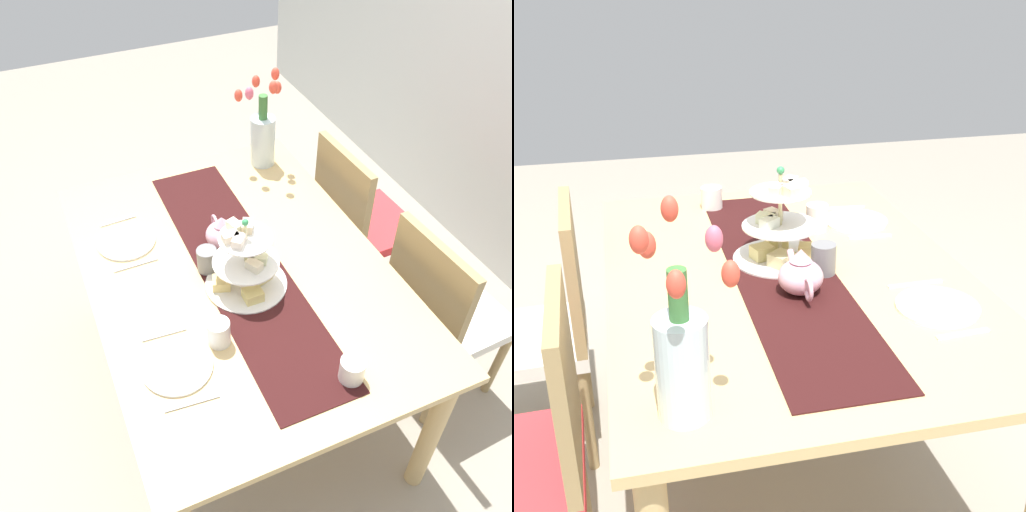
{
  "view_description": "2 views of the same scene",
  "coord_description": "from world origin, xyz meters",
  "views": [
    {
      "loc": [
        1.41,
        -0.54,
        2.23
      ],
      "look_at": [
        0.03,
        0.07,
        0.82
      ],
      "focal_mm": 39.02,
      "sensor_mm": 36.0,
      "label": 1
    },
    {
      "loc": [
        -1.78,
        0.48,
        1.66
      ],
      "look_at": [
        -0.01,
        0.06,
        0.82
      ],
      "focal_mm": 47.03,
      "sensor_mm": 36.0,
      "label": 2
    }
  ],
  "objects": [
    {
      "name": "dinner_plate_right",
      "position": [
        0.34,
        -0.34,
        0.76
      ],
      "size": [
        0.23,
        0.23,
        0.01
      ],
      "primitive_type": "cylinder",
      "color": "white",
      "rests_on": "dining_table"
    },
    {
      "name": "fork_right",
      "position": [
        0.2,
        -0.34,
        0.76
      ],
      "size": [
        0.03,
        0.15,
        0.01
      ],
      "primitive_type": "cube",
      "rotation": [
        0.0,
        0.0,
        -0.06
      ],
      "color": "silver",
      "rests_on": "dining_table"
    },
    {
      "name": "tulip_vase",
      "position": [
        -0.62,
        0.38,
        0.92
      ],
      "size": [
        0.24,
        0.2,
        0.46
      ],
      "color": "silver",
      "rests_on": "dining_table"
    },
    {
      "name": "table_runner",
      "position": [
        0.0,
        0.01,
        0.76
      ],
      "size": [
        1.35,
        0.3,
        0.0
      ],
      "primitive_type": "cube",
      "color": "black",
      "rests_on": "dining_table"
    },
    {
      "name": "tiered_cake_stand",
      "position": [
        0.09,
        -0.0,
        0.85
      ],
      "size": [
        0.3,
        0.3,
        0.3
      ],
      "color": "beige",
      "rests_on": "table_runner"
    },
    {
      "name": "knife_left",
      "position": [
        -0.17,
        -0.34,
        0.76
      ],
      "size": [
        0.02,
        0.17,
        0.01
      ],
      "primitive_type": "cube",
      "rotation": [
        0.0,
        0.0,
        0.02
      ],
      "color": "silver",
      "rests_on": "dining_table"
    },
    {
      "name": "cream_jug",
      "position": [
        0.6,
        0.14,
        0.8
      ],
      "size": [
        0.08,
        0.08,
        0.08
      ],
      "primitive_type": "cylinder",
      "color": "white",
      "rests_on": "dining_table"
    },
    {
      "name": "mug_grey",
      "position": [
        -0.04,
        -0.1,
        0.81
      ],
      "size": [
        0.08,
        0.08,
        0.09
      ],
      "primitive_type": "cylinder",
      "color": "slate",
      "rests_on": "table_runner"
    },
    {
      "name": "ground_plane",
      "position": [
        0.0,
        0.0,
        0.0
      ],
      "size": [
        8.0,
        8.0,
        0.0
      ],
      "primitive_type": "plane",
      "color": "gray"
    },
    {
      "name": "teapot",
      "position": [
        -0.15,
        0.0,
        0.82
      ],
      "size": [
        0.24,
        0.13,
        0.14
      ],
      "color": "#E5A8BC",
      "rests_on": "table_runner"
    },
    {
      "name": "mug_white_text",
      "position": [
        0.3,
        -0.18,
        0.81
      ],
      "size": [
        0.08,
        0.08,
        0.09
      ],
      "primitive_type": "cylinder",
      "color": "white",
      "rests_on": "dining_table"
    },
    {
      "name": "chair_left",
      "position": [
        -0.33,
        0.77,
        0.5
      ],
      "size": [
        0.43,
        0.43,
        0.91
      ],
      "color": "#9C8254",
      "rests_on": "ground_plane"
    },
    {
      "name": "dining_table",
      "position": [
        0.0,
        0.0,
        0.66
      ],
      "size": [
        1.56,
        1.09,
        0.76
      ],
      "color": "tan",
      "rests_on": "ground_plane"
    },
    {
      "name": "dinner_plate_left",
      "position": [
        -0.31,
        -0.34,
        0.76
      ],
      "size": [
        0.23,
        0.23,
        0.01
      ],
      "primitive_type": "cylinder",
      "color": "white",
      "rests_on": "dining_table"
    },
    {
      "name": "fork_left",
      "position": [
        -0.46,
        -0.34,
        0.76
      ],
      "size": [
        0.02,
        0.15,
        0.01
      ],
      "primitive_type": "cube",
      "rotation": [
        0.0,
        0.0,
        0.06
      ],
      "color": "silver",
      "rests_on": "dining_table"
    },
    {
      "name": "chair_right",
      "position": [
        0.32,
        0.77,
        0.5
      ],
      "size": [
        0.44,
        0.44,
        0.91
      ],
      "color": "#9C8254",
      "rests_on": "ground_plane"
    },
    {
      "name": "knife_right",
      "position": [
        0.49,
        -0.34,
        0.76
      ],
      "size": [
        0.03,
        0.17,
        0.01
      ],
      "primitive_type": "cube",
      "rotation": [
        0.0,
        0.0,
        -0.09
      ],
      "color": "silver",
      "rests_on": "dining_table"
    }
  ]
}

